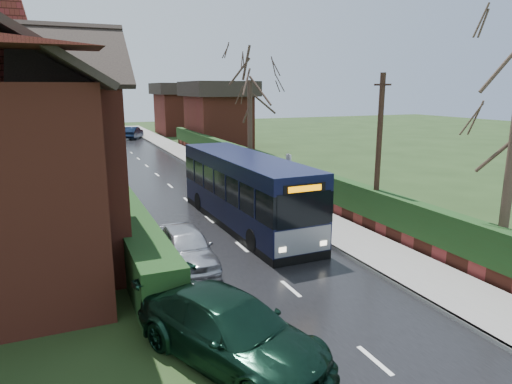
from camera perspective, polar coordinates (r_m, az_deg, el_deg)
name	(u,v)px	position (r m, az deg, el deg)	size (l,w,h in m)	color
ground	(263,266)	(15.61, 0.93, -9.23)	(140.00, 140.00, 0.00)	#29401B
road	(187,200)	(24.65, -8.63, -1.04)	(6.00, 100.00, 0.02)	black
pavement	(260,192)	(25.99, 0.46, -0.04)	(2.50, 100.00, 0.14)	slate
kerb_right	(240,194)	(25.54, -2.00, -0.27)	(0.12, 100.00, 0.14)	gray
kerb_left	(128,205)	(24.09, -15.66, -1.61)	(0.12, 100.00, 0.10)	gray
front_hedge	(123,218)	(19.00, -16.25, -3.15)	(1.20, 16.00, 1.60)	#1B3313
picket_fence	(143,224)	(19.19, -13.96, -3.94)	(0.10, 16.00, 0.90)	tan
right_wall_hedge	(284,174)	(26.44, 3.55, 2.27)	(0.60, 50.00, 1.80)	maroon
bus	(245,191)	(19.67, -1.38, 0.06)	(2.55, 10.12, 3.06)	black
car_silver	(186,247)	(15.52, -8.75, -6.82)	(1.62, 4.02, 1.37)	silver
car_green	(230,330)	(10.38, -3.23, -16.86)	(2.04, 5.03, 1.46)	black
car_distant	(133,133)	(56.39, -15.17, 7.17)	(1.50, 4.30, 1.42)	#111C33
bus_stop_sign	(288,173)	(21.98, 4.07, 2.32)	(0.08, 0.43, 2.83)	slate
telegraph_pole	(378,154)	(19.08, 15.05, 4.59)	(0.22, 0.83, 6.46)	black
tree_right_far	(250,73)	(31.23, -0.78, 14.60)	(4.73, 4.73, 9.13)	#33251E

